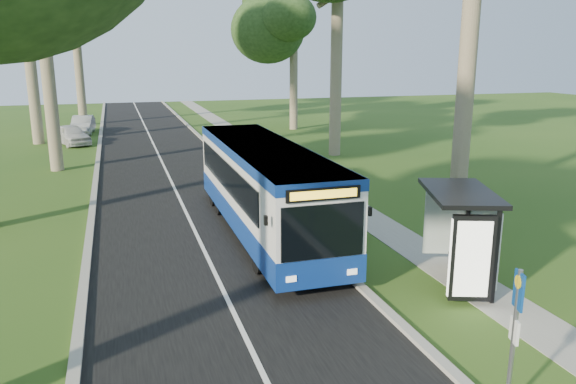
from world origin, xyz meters
The scene contains 12 objects.
ground centered at (0.00, 0.00, 0.00)m, with size 120.00×120.00×0.00m, color #2B4E18.
road centered at (-3.50, 10.00, 0.01)m, with size 7.00×100.00×0.02m, color black.
kerb_east centered at (0.00, 10.00, 0.06)m, with size 0.25×100.00×0.12m, color #9E9B93.
kerb_west centered at (-7.00, 10.00, 0.06)m, with size 0.25×100.00×0.12m, color #9E9B93.
centre_line centered at (-3.50, 10.00, 0.02)m, with size 0.12×100.00×0.01m, color white.
footpath centered at (3.00, 10.00, 0.01)m, with size 1.50×100.00×0.02m, color gray.
bus centered at (-1.20, 4.48, 1.58)m, with size 2.45×11.53×3.05m.
bus_stop_sign centered at (0.30, -6.40, 1.62)m, with size 0.15×0.36×2.61m.
bus_shelter centered at (2.72, -1.71, 1.82)m, with size 2.52×3.38×2.59m.
litter_bin centered at (1.55, 3.05, 0.49)m, with size 0.56×0.56×0.97m.
car_white centered at (-8.78, 26.88, 0.68)m, with size 1.60×3.98×1.36m, color silver.
car_silver centered at (-8.28, 32.23, 0.68)m, with size 1.45×4.15×1.37m, color #AAADB2.
Camera 1 is at (-5.89, -13.50, 6.07)m, focal length 35.00 mm.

